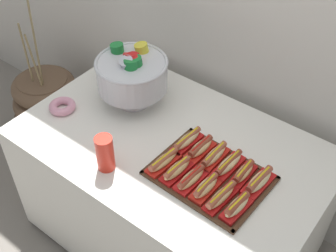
{
  "coord_description": "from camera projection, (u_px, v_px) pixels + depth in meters",
  "views": [
    {
      "loc": [
        0.87,
        -1.15,
        2.19
      ],
      "look_at": [
        -0.03,
        0.0,
        0.85
      ],
      "focal_mm": 47.26,
      "sensor_mm": 36.0,
      "label": 1
    }
  ],
  "objects": [
    {
      "name": "hot_dog_8",
      "position": [
        214.0,
        156.0,
        1.92
      ],
      "size": [
        0.06,
        0.18,
        0.06
      ],
      "color": "red",
      "rests_on": "serving_tray"
    },
    {
      "name": "hot_dog_4",
      "position": [
        221.0,
        197.0,
        1.76
      ],
      "size": [
        0.07,
        0.18,
        0.06
      ],
      "color": "#B21414",
      "rests_on": "serving_tray"
    },
    {
      "name": "punch_bowl",
      "position": [
        132.0,
        73.0,
        2.14
      ],
      "size": [
        0.35,
        0.35,
        0.29
      ],
      "color": "silver",
      "rests_on": "buffet_table"
    },
    {
      "name": "hot_dog_3",
      "position": [
        206.0,
        187.0,
        1.79
      ],
      "size": [
        0.07,
        0.16,
        0.06
      ],
      "color": "red",
      "rests_on": "serving_tray"
    },
    {
      "name": "hot_dog_10",
      "position": [
        243.0,
        173.0,
        1.85
      ],
      "size": [
        0.06,
        0.16,
        0.06
      ],
      "color": "#B21414",
      "rests_on": "serving_tray"
    },
    {
      "name": "hot_dog_7",
      "position": [
        200.0,
        148.0,
        1.96
      ],
      "size": [
        0.07,
        0.17,
        0.06
      ],
      "color": "red",
      "rests_on": "serving_tray"
    },
    {
      "name": "hot_dog_1",
      "position": [
        177.0,
        170.0,
        1.86
      ],
      "size": [
        0.07,
        0.17,
        0.06
      ],
      "color": "#B21414",
      "rests_on": "serving_tray"
    },
    {
      "name": "floor_vase",
      "position": [
        49.0,
        109.0,
        3.02
      ],
      "size": [
        0.48,
        0.48,
        1.08
      ],
      "color": "brown",
      "rests_on": "ground_plane"
    },
    {
      "name": "hot_dog_11",
      "position": [
        259.0,
        181.0,
        1.81
      ],
      "size": [
        0.08,
        0.18,
        0.06
      ],
      "color": "red",
      "rests_on": "serving_tray"
    },
    {
      "name": "ground_plane",
      "position": [
        171.0,
        236.0,
        2.55
      ],
      "size": [
        10.0,
        10.0,
        0.0
      ],
      "primitive_type": "plane",
      "color": "gray"
    },
    {
      "name": "buffet_table",
      "position": [
        172.0,
        192.0,
        2.28
      ],
      "size": [
        1.42,
        0.89,
        0.76
      ],
      "color": "white",
      "rests_on": "ground_plane"
    },
    {
      "name": "hot_dog_5",
      "position": [
        237.0,
        206.0,
        1.72
      ],
      "size": [
        0.07,
        0.16,
        0.06
      ],
      "color": "red",
      "rests_on": "serving_tray"
    },
    {
      "name": "hot_dog_9",
      "position": [
        228.0,
        164.0,
        1.89
      ],
      "size": [
        0.08,
        0.18,
        0.06
      ],
      "color": "red",
      "rests_on": "serving_tray"
    },
    {
      "name": "hot_dog_2",
      "position": [
        191.0,
        179.0,
        1.83
      ],
      "size": [
        0.08,
        0.17,
        0.06
      ],
      "color": "red",
      "rests_on": "serving_tray"
    },
    {
      "name": "hot_dog_6",
      "position": [
        187.0,
        141.0,
        1.99
      ],
      "size": [
        0.07,
        0.18,
        0.06
      ],
      "color": "red",
      "rests_on": "serving_tray"
    },
    {
      "name": "serving_tray",
      "position": [
        210.0,
        176.0,
        1.88
      ],
      "size": [
        0.49,
        0.38,
        0.01
      ],
      "color": "#472B19",
      "rests_on": "buffet_table"
    },
    {
      "name": "hot_dog_0",
      "position": [
        163.0,
        161.0,
        1.9
      ],
      "size": [
        0.08,
        0.18,
        0.06
      ],
      "color": "red",
      "rests_on": "serving_tray"
    },
    {
      "name": "donut",
      "position": [
        62.0,
        106.0,
        2.19
      ],
      "size": [
        0.13,
        0.13,
        0.04
      ],
      "color": "pink",
      "rests_on": "buffet_table"
    },
    {
      "name": "cup_stack",
      "position": [
        105.0,
        153.0,
        1.86
      ],
      "size": [
        0.08,
        0.08,
        0.17
      ],
      "color": "red",
      "rests_on": "buffet_table"
    }
  ]
}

